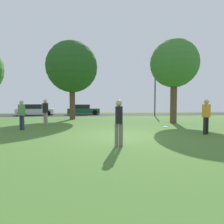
# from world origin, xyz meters

# --- Properties ---
(ground_plane) EXTENTS (44.00, 44.00, 0.00)m
(ground_plane) POSITION_xyz_m (0.00, 0.00, 0.00)
(ground_plane) COLOR #47702D
(road_strip) EXTENTS (44.00, 6.40, 0.01)m
(road_strip) POSITION_xyz_m (0.00, 16.00, 0.00)
(road_strip) COLOR #28282B
(road_strip) RESTS_ON ground_plane
(oak_tree_center) EXTENTS (3.65, 3.65, 6.41)m
(oak_tree_center) POSITION_xyz_m (5.07, 5.14, 4.53)
(oak_tree_center) COLOR brown
(oak_tree_center) RESTS_ON ground_plane
(maple_tree_near) EXTENTS (4.75, 4.75, 7.29)m
(maple_tree_near) POSITION_xyz_m (-3.01, 9.22, 4.89)
(maple_tree_near) COLOR brown
(maple_tree_near) RESTS_ON ground_plane
(person_thrower) EXTENTS (0.34, 0.38, 1.69)m
(person_thrower) POSITION_xyz_m (-5.28, 2.66, 0.94)
(person_thrower) COLOR #2D334C
(person_thrower) RESTS_ON ground_plane
(person_catcher) EXTENTS (0.34, 0.38, 1.79)m
(person_catcher) POSITION_xyz_m (-4.38, 4.49, 1.00)
(person_catcher) COLOR gray
(person_catcher) RESTS_ON ground_plane
(person_bystander) EXTENTS (0.30, 0.37, 1.72)m
(person_bystander) POSITION_xyz_m (4.30, -0.02, 0.95)
(person_bystander) COLOR black
(person_bystander) RESTS_ON ground_plane
(person_walking) EXTENTS (0.30, 0.32, 1.66)m
(person_walking) POSITION_xyz_m (-0.37, -1.99, 0.92)
(person_walking) COLOR slate
(person_walking) RESTS_ON ground_plane
(frisbee_disc) EXTENTS (0.27, 0.27, 0.03)m
(frisbee_disc) POSITION_xyz_m (3.48, 2.90, 0.01)
(frisbee_disc) COLOR #2DB2E0
(frisbee_disc) RESTS_ON ground_plane
(parked_car_white) EXTENTS (4.57, 1.93, 1.38)m
(parked_car_white) POSITION_xyz_m (-8.26, 16.12, 0.63)
(parked_car_white) COLOR white
(parked_car_white) RESTS_ON ground_plane
(parked_car_green) EXTENTS (4.14, 1.99, 1.34)m
(parked_car_green) POSITION_xyz_m (-2.20, 16.31, 0.62)
(parked_car_green) COLOR #195633
(parked_car_green) RESTS_ON ground_plane
(street_lamp_post) EXTENTS (0.14, 0.14, 4.50)m
(street_lamp_post) POSITION_xyz_m (6.17, 12.20, 2.25)
(street_lamp_post) COLOR #2D2D33
(street_lamp_post) RESTS_ON ground_plane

